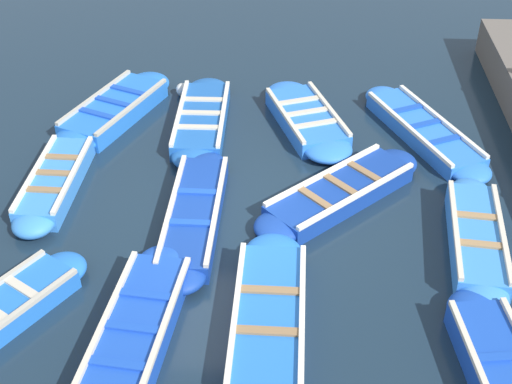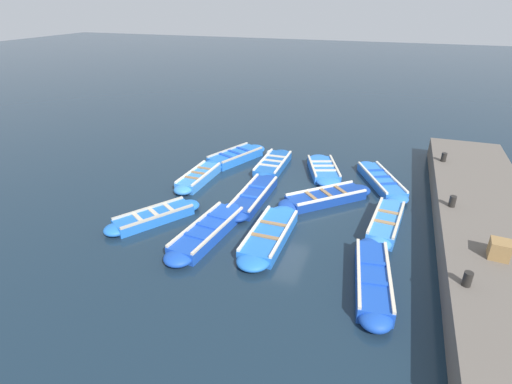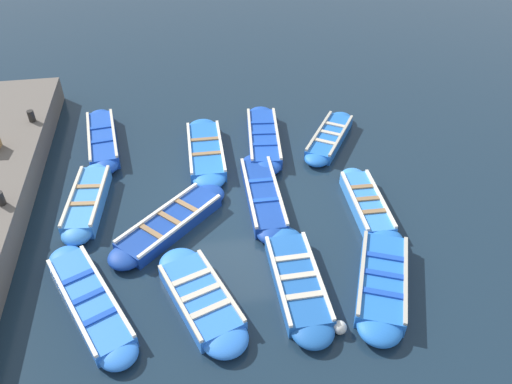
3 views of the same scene
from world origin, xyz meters
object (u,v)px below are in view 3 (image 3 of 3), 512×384
boat_centre (366,204)px  boat_outer_left (263,195)px  boat_mid_row (201,298)px  bollard_mid_north (0,198)px  boat_broadside (90,301)px  buoy_orange_near (340,327)px  boat_drifting (297,281)px  bollard_north (31,116)px  boat_end_of_row (87,201)px  boat_far_corner (206,151)px  boat_stern_in (103,140)px  boat_bow_out (382,280)px  boat_outer_right (330,137)px  boat_inner_gap (263,138)px  boat_near_quay (170,223)px

boat_centre → boat_outer_left: bearing=-17.5°
boat_mid_row → bollard_mid_north: bollard_mid_north is taller
boat_broadside → buoy_orange_near: bearing=163.6°
boat_drifting → bollard_north: 9.69m
boat_end_of_row → buoy_orange_near: (-5.44, 4.89, -0.06)m
bollard_north → boat_broadside: bearing=107.9°
boat_drifting → bollard_north: bollard_north is taller
boat_mid_row → boat_end_of_row: 4.60m
boat_centre → boat_far_corner: bearing=-38.5°
boat_centre → boat_stern_in: boat_stern_in is taller
boat_bow_out → boat_outer_right: bearing=-94.5°
boat_inner_gap → boat_outer_right: boat_inner_gap is taller
boat_end_of_row → boat_outer_left: 4.65m
boat_inner_gap → boat_drifting: (0.27, 5.90, -0.02)m
bollard_north → bollard_mid_north: same height
boat_outer_left → boat_near_quay: boat_near_quay is taller
bollard_north → buoy_orange_near: 11.06m
boat_mid_row → boat_far_corner: (-0.57, -5.59, 0.01)m
boat_inner_gap → boat_bow_out: 6.39m
boat_end_of_row → boat_drifting: 6.03m
bollard_north → bollard_mid_north: (0.00, 3.98, 0.00)m
boat_end_of_row → bollard_north: (1.82, -3.40, 0.80)m
boat_inner_gap → boat_near_quay: (2.99, 3.53, -0.01)m
boat_stern_in → boat_bow_out: bearing=133.7°
boat_inner_gap → buoy_orange_near: boat_inner_gap is taller
boat_broadside → buoy_orange_near: (-5.07, 1.49, -0.01)m
boat_centre → boat_outer_right: (0.05, -3.34, -0.02)m
boat_mid_row → boat_broadside: bearing=-7.4°
buoy_orange_near → bollard_north: bearing=-48.8°
bollard_north → buoy_orange_near: size_ratio=1.22×
boat_broadside → bollard_mid_north: (2.20, -2.82, 0.84)m
bollard_mid_north → boat_inner_gap: bearing=-157.3°
boat_stern_in → boat_far_corner: bearing=160.0°
boat_near_quay → boat_end_of_row: bearing=-29.4°
boat_centre → boat_far_corner: (3.97, -3.16, -0.00)m
boat_outer_left → boat_outer_right: bearing=-135.6°
boat_outer_right → bollard_mid_north: bearing=16.3°
buoy_orange_near → boat_inner_gap: bearing=-87.5°
boat_mid_row → boat_inner_gap: 6.50m
boat_near_quay → buoy_orange_near: 4.95m
boat_bow_out → boat_broadside: (6.35, -0.45, -0.03)m
boat_far_corner → boat_stern_in: 3.32m
boat_near_quay → boat_broadside: bearing=51.3°
boat_near_quay → boat_outer_right: bearing=-147.1°
boat_end_of_row → bollard_mid_north: bollard_mid_north is taller
boat_mid_row → boat_near_quay: bearing=-77.0°
boat_bow_out → boat_near_quay: (4.59, -2.65, -0.02)m
boat_centre → boat_stern_in: bearing=-31.2°
bollard_mid_north → buoy_orange_near: size_ratio=1.22×
boat_drifting → boat_inner_gap: bearing=-92.6°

